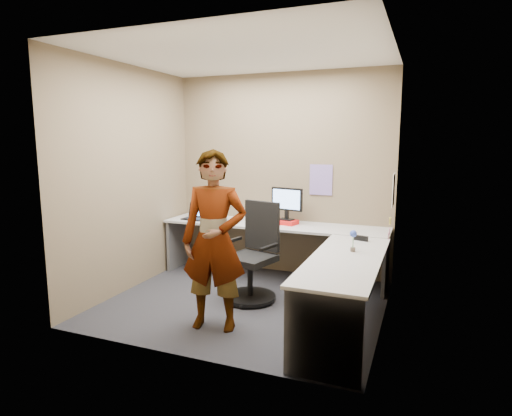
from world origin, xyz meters
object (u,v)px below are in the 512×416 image
at_px(desk, 292,248).
at_px(office_chair, 254,261).
at_px(person, 214,241).
at_px(monitor, 287,201).

relative_size(desk, office_chair, 2.71).
bearing_deg(person, monitor, 73.10).
height_order(monitor, person, person).
distance_m(monitor, office_chair, 1.05).
bearing_deg(office_chair, monitor, 97.64).
relative_size(monitor, office_chair, 0.40).
height_order(desk, office_chair, office_chair).
bearing_deg(monitor, person, -84.37).
xyz_separation_m(desk, person, (-0.45, -1.06, 0.28)).
relative_size(office_chair, person, 0.63).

